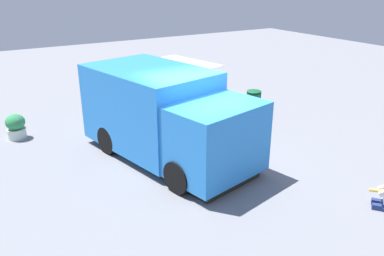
# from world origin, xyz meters

# --- Properties ---
(ground_plane) EXTENTS (40.00, 40.00, 0.00)m
(ground_plane) POSITION_xyz_m (0.00, 0.00, 0.00)
(ground_plane) COLOR gray
(food_truck) EXTENTS (3.31, 5.14, 2.26)m
(food_truck) POSITION_xyz_m (-0.61, 1.04, 1.08)
(food_truck) COLOR #2A83DE
(food_truck) RESTS_ON ground_plane
(planter_flowering_far) EXTENTS (0.54, 0.54, 0.74)m
(planter_flowering_far) POSITION_xyz_m (-3.78, 4.36, 0.38)
(planter_flowering_far) COLOR silver
(planter_flowering_far) RESTS_ON ground_plane
(trash_bin) EXTENTS (0.50, 0.50, 0.83)m
(trash_bin) POSITION_xyz_m (3.56, 2.54, 0.42)
(trash_bin) COLOR #1A5830
(trash_bin) RESTS_ON ground_plane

